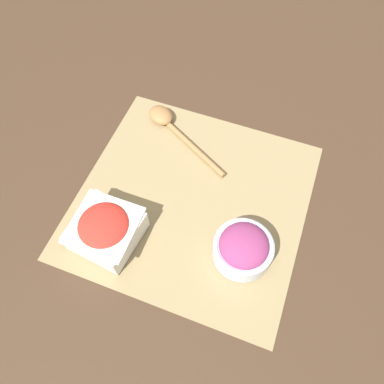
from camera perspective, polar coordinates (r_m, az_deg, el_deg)
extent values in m
plane|color=#422D1E|center=(0.77, 0.00, -1.26)|extent=(3.00, 3.00, 0.00)
cube|color=#937F56|center=(0.77, 0.00, -1.19)|extent=(0.45, 0.46, 0.00)
cube|color=white|center=(0.73, -12.90, -5.85)|extent=(0.13, 0.13, 0.05)
cube|color=white|center=(0.70, -13.33, -4.95)|extent=(0.12, 0.12, 0.00)
ellipsoid|color=red|center=(0.70, -13.30, -5.02)|extent=(0.10, 0.10, 0.04)
cylinder|color=silver|center=(0.70, 7.71, -8.74)|extent=(0.11, 0.11, 0.04)
torus|color=silver|center=(0.68, 7.93, -8.08)|extent=(0.11, 0.11, 0.01)
ellipsoid|color=#93386B|center=(0.68, 7.93, -8.08)|extent=(0.09, 0.09, 0.04)
cylinder|color=#9E7042|center=(0.83, 0.16, 6.88)|extent=(0.11, 0.18, 0.01)
ellipsoid|color=#9E7042|center=(0.88, -4.76, 11.59)|extent=(0.07, 0.08, 0.03)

